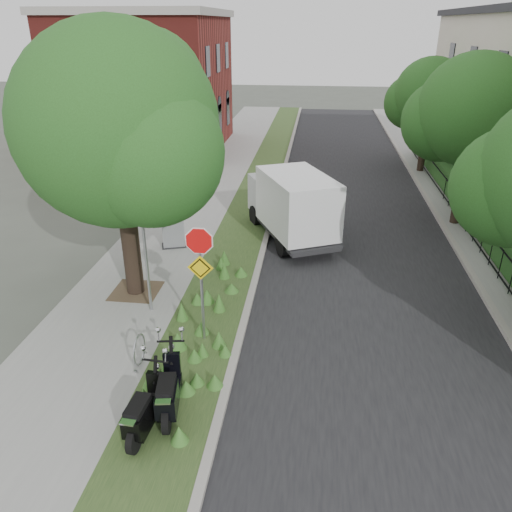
{
  "coord_description": "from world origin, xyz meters",
  "views": [
    {
      "loc": [
        1.24,
        -9.96,
        7.52
      ],
      "look_at": [
        -0.37,
        3.24,
        1.3
      ],
      "focal_mm": 35.0,
      "sensor_mm": 36.0,
      "label": 1
    }
  ],
  "objects_px": {
    "utility_cabinet": "(173,232)",
    "scooter_near": "(143,416)",
    "sign_assembly": "(200,262)",
    "box_truck": "(292,203)",
    "scooter_far": "(169,396)"
  },
  "relations": [
    {
      "from": "scooter_far",
      "to": "utility_cabinet",
      "type": "height_order",
      "value": "utility_cabinet"
    },
    {
      "from": "scooter_near",
      "to": "box_truck",
      "type": "height_order",
      "value": "box_truck"
    },
    {
      "from": "scooter_near",
      "to": "scooter_far",
      "type": "xyz_separation_m",
      "value": [
        0.35,
        0.59,
        0.02
      ]
    },
    {
      "from": "scooter_near",
      "to": "scooter_far",
      "type": "relative_size",
      "value": 0.95
    },
    {
      "from": "box_truck",
      "to": "utility_cabinet",
      "type": "height_order",
      "value": "box_truck"
    },
    {
      "from": "sign_assembly",
      "to": "box_truck",
      "type": "height_order",
      "value": "sign_assembly"
    },
    {
      "from": "utility_cabinet",
      "to": "scooter_near",
      "type": "bearing_deg",
      "value": -78.16
    },
    {
      "from": "sign_assembly",
      "to": "scooter_far",
      "type": "xyz_separation_m",
      "value": [
        -0.12,
        -2.78,
        -1.74
      ]
    },
    {
      "from": "scooter_far",
      "to": "utility_cabinet",
      "type": "relative_size",
      "value": 1.71
    },
    {
      "from": "sign_assembly",
      "to": "scooter_far",
      "type": "relative_size",
      "value": 1.62
    },
    {
      "from": "scooter_far",
      "to": "box_truck",
      "type": "distance_m",
      "value": 10.15
    },
    {
      "from": "scooter_near",
      "to": "box_truck",
      "type": "relative_size",
      "value": 0.36
    },
    {
      "from": "box_truck",
      "to": "sign_assembly",
      "type": "bearing_deg",
      "value": -104.44
    },
    {
      "from": "scooter_near",
      "to": "box_truck",
      "type": "distance_m",
      "value": 10.79
    },
    {
      "from": "scooter_near",
      "to": "sign_assembly",
      "type": "bearing_deg",
      "value": 82.11
    }
  ]
}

